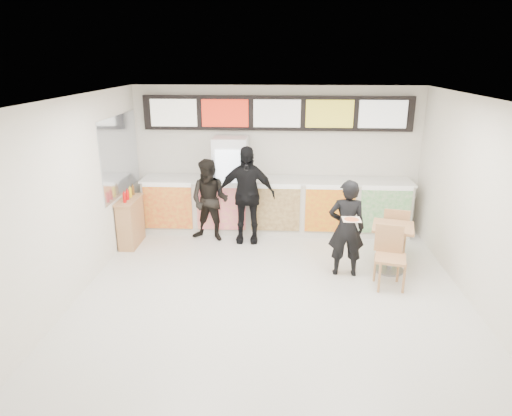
# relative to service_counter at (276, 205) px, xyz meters

# --- Properties ---
(floor) EXTENTS (7.00, 7.00, 0.00)m
(floor) POSITION_rel_service_counter_xyz_m (-0.00, -3.09, -0.57)
(floor) COLOR beige
(floor) RESTS_ON ground
(ceiling) EXTENTS (7.00, 7.00, 0.00)m
(ceiling) POSITION_rel_service_counter_xyz_m (-0.00, -3.09, 2.43)
(ceiling) COLOR white
(ceiling) RESTS_ON wall_back
(wall_back) EXTENTS (6.00, 0.00, 6.00)m
(wall_back) POSITION_rel_service_counter_xyz_m (-0.00, 0.41, 0.93)
(wall_back) COLOR silver
(wall_back) RESTS_ON floor
(wall_left) EXTENTS (0.00, 7.00, 7.00)m
(wall_left) POSITION_rel_service_counter_xyz_m (-3.00, -3.09, 0.93)
(wall_left) COLOR silver
(wall_left) RESTS_ON floor
(wall_right) EXTENTS (0.00, 7.00, 7.00)m
(wall_right) POSITION_rel_service_counter_xyz_m (3.00, -3.09, 0.93)
(wall_right) COLOR silver
(wall_right) RESTS_ON floor
(service_counter) EXTENTS (5.56, 0.77, 1.14)m
(service_counter) POSITION_rel_service_counter_xyz_m (0.00, 0.00, 0.00)
(service_counter) COLOR silver
(service_counter) RESTS_ON floor
(menu_board) EXTENTS (5.50, 0.14, 0.70)m
(menu_board) POSITION_rel_service_counter_xyz_m (0.00, 0.32, 1.88)
(menu_board) COLOR black
(menu_board) RESTS_ON wall_back
(drinks_fridge) EXTENTS (0.70, 0.67, 2.00)m
(drinks_fridge) POSITION_rel_service_counter_xyz_m (-0.93, 0.02, 0.43)
(drinks_fridge) COLOR white
(drinks_fridge) RESTS_ON floor
(mirror_panel) EXTENTS (0.01, 2.00, 1.50)m
(mirror_panel) POSITION_rel_service_counter_xyz_m (-2.99, -0.64, 1.18)
(mirror_panel) COLOR #B2B7BF
(mirror_panel) RESTS_ON wall_left
(customer_main) EXTENTS (0.62, 0.41, 1.67)m
(customer_main) POSITION_rel_service_counter_xyz_m (1.21, -1.96, 0.26)
(customer_main) COLOR black
(customer_main) RESTS_ON floor
(customer_left) EXTENTS (0.93, 0.80, 1.66)m
(customer_left) POSITION_rel_service_counter_xyz_m (-1.30, -0.54, 0.26)
(customer_left) COLOR black
(customer_left) RESTS_ON floor
(customer_mid) EXTENTS (1.14, 0.48, 1.94)m
(customer_mid) POSITION_rel_service_counter_xyz_m (-0.57, -0.57, 0.40)
(customer_mid) COLOR black
(customer_mid) RESTS_ON floor
(pizza_slice) EXTENTS (0.36, 0.36, 0.02)m
(pizza_slice) POSITION_rel_service_counter_xyz_m (1.21, -2.41, 0.58)
(pizza_slice) COLOR beige
(pizza_slice) RESTS_ON customer_main
(cafe_table) EXTENTS (0.86, 1.76, 0.99)m
(cafe_table) POSITION_rel_service_counter_xyz_m (2.01, -1.81, 0.01)
(cafe_table) COLOR tan
(cafe_table) RESTS_ON floor
(condiment_ledge) EXTENTS (0.34, 0.84, 1.12)m
(condiment_ledge) POSITION_rel_service_counter_xyz_m (-2.82, -0.88, -0.09)
(condiment_ledge) COLOR tan
(condiment_ledge) RESTS_ON floor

